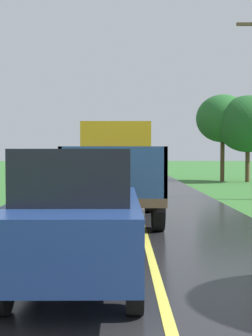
% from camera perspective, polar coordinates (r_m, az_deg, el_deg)
% --- Properties ---
extents(banana_truck_near, '(2.38, 5.82, 2.80)m').
position_cam_1_polar(banana_truck_near, '(13.28, -1.28, -0.07)').
color(banana_truck_near, '#2D2D30').
rests_on(banana_truck_near, road_surface).
extents(banana_truck_far, '(2.38, 5.81, 2.80)m').
position_cam_1_polar(banana_truck_far, '(26.57, -1.40, 0.94)').
color(banana_truck_far, '#2D2D30').
rests_on(banana_truck_far, road_surface).
extents(roadside_tree_near_left, '(4.13, 4.13, 5.68)m').
position_cam_1_polar(roadside_tree_near_left, '(30.74, 15.13, 5.38)').
color(roadside_tree_near_left, '#4C3823').
rests_on(roadside_tree_near_left, ground).
extents(roadside_tree_far_left, '(3.58, 3.58, 5.86)m').
position_cam_1_polar(roadside_tree_far_left, '(31.31, 12.11, 6.11)').
color(roadside_tree_far_left, '#4C3823').
rests_on(roadside_tree_far_left, ground).
extents(following_car, '(1.74, 4.10, 1.92)m').
position_cam_1_polar(following_car, '(6.48, -6.07, -5.86)').
color(following_car, navy).
rests_on(following_car, road_surface).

